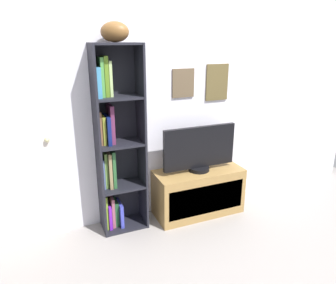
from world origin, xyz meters
TOP-DOWN VIEW (x-y plane):
  - ground at (0.00, 0.00)m, footprint 5.20×5.20m
  - back_wall at (0.00, 1.13)m, footprint 4.80×0.08m
  - bookshelf at (-0.74, 0.99)m, footprint 0.44×0.29m
  - football at (-0.69, 0.96)m, footprint 0.30×0.27m
  - tv_stand at (0.12, 0.90)m, footprint 0.94×0.40m
  - television at (0.12, 0.90)m, footprint 0.80×0.22m
  - door at (-1.65, 1.08)m, footprint 0.85×0.09m

SIDE VIEW (x-z plane):
  - ground at x=0.00m, z-range -0.04..0.00m
  - tv_stand at x=0.12m, z-range 0.00..0.50m
  - television at x=0.12m, z-range 0.50..0.97m
  - bookshelf at x=-0.74m, z-range -0.03..1.75m
  - door at x=-1.65m, z-range 0.00..2.03m
  - back_wall at x=0.00m, z-range 0.00..2.51m
  - football at x=-0.69m, z-range 1.79..1.96m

